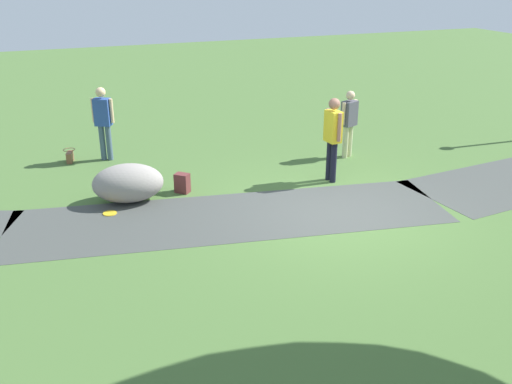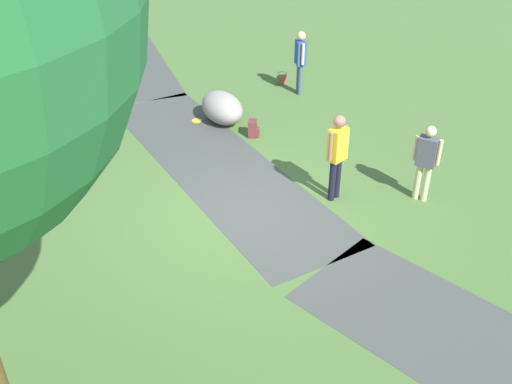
% 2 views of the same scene
% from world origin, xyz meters
% --- Properties ---
extents(ground_plane, '(48.00, 48.00, 0.00)m').
position_xyz_m(ground_plane, '(0.00, 0.00, 0.00)').
color(ground_plane, '#476832').
extents(footpath_segment_mid, '(8.25, 3.45, 0.01)m').
position_xyz_m(footpath_segment_mid, '(1.90, -0.61, 0.00)').
color(footpath_segment_mid, '#414541').
rests_on(footpath_segment_mid, ground).
extents(footpath_segment_far, '(8.24, 4.81, 0.01)m').
position_xyz_m(footpath_segment_far, '(9.59, -2.69, 0.00)').
color(footpath_segment_far, '#414541').
rests_on(footpath_segment_far, ground).
extents(lawn_boulder, '(1.48, 1.07, 0.76)m').
position_xyz_m(lawn_boulder, '(3.54, -2.02, 0.38)').
color(lawn_boulder, gray).
rests_on(lawn_boulder, ground).
extents(woman_with_handbag, '(0.47, 0.38, 1.72)m').
position_xyz_m(woman_with_handbag, '(3.60, -4.72, 1.00)').
color(woman_with_handbag, '#445A6E').
rests_on(woman_with_handbag, ground).
extents(man_near_boulder, '(0.49, 0.36, 1.59)m').
position_xyz_m(man_near_boulder, '(-1.78, -2.85, 0.92)').
color(man_near_boulder, '#C3C48F').
rests_on(man_near_boulder, ground).
extents(passerby_on_path, '(0.27, 0.52, 1.79)m').
position_xyz_m(passerby_on_path, '(-0.66, -1.57, 1.05)').
color(passerby_on_path, black).
rests_on(passerby_on_path, ground).
extents(handbag_on_grass, '(0.33, 0.34, 0.31)m').
position_xyz_m(handbag_on_grass, '(4.44, -4.86, 0.14)').
color(handbag_on_grass, brown).
rests_on(handbag_on_grass, ground).
extents(backpack_by_boulder, '(0.35, 0.35, 0.40)m').
position_xyz_m(backpack_by_boulder, '(2.44, -2.09, 0.19)').
color(backpack_by_boulder, brown).
rests_on(backpack_by_boulder, ground).
extents(frisbee_on_grass, '(0.25, 0.25, 0.02)m').
position_xyz_m(frisbee_on_grass, '(3.98, -1.54, 0.01)').
color(frisbee_on_grass, gold).
rests_on(frisbee_on_grass, ground).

